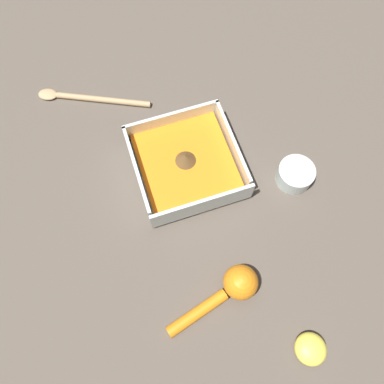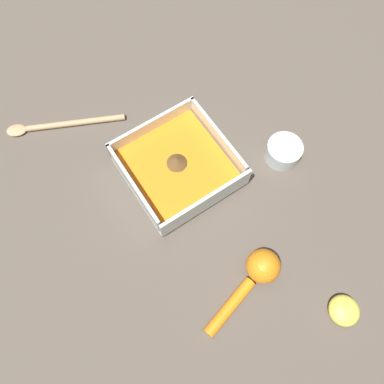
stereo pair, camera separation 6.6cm
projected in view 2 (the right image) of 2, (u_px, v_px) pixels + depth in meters
name	position (u px, v px, depth m)	size (l,w,h in m)	color
ground_plane	(182.00, 168.00, 0.71)	(4.00, 4.00, 0.00)	brown
square_dish	(178.00, 168.00, 0.69)	(0.19, 0.19, 0.06)	silver
spice_bowl	(283.00, 152.00, 0.71)	(0.07, 0.07, 0.04)	silver
lemon_squeezer	(257.00, 273.00, 0.61)	(0.17, 0.07, 0.06)	orange
lemon_half	(344.00, 310.00, 0.60)	(0.05, 0.05, 0.03)	#EFDB4C
wooden_spoon	(59.00, 125.00, 0.74)	(0.22, 0.12, 0.01)	tan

